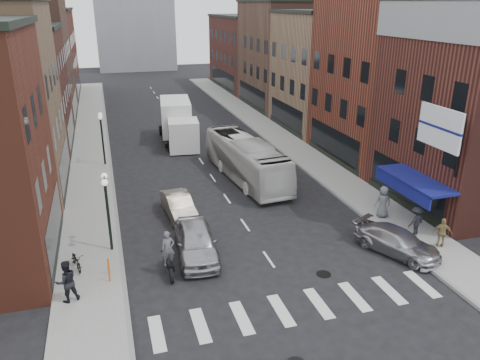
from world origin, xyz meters
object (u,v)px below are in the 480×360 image
ped_left_solo (66,281)px  curb_car (397,242)px  sedan_left_far (179,206)px  ped_right_b (442,233)px  transit_bus (246,159)px  parked_bicycle (76,260)px  ped_right_c (383,202)px  bike_rack (109,270)px  motorcycle_rider (168,255)px  streetlamp_near (107,199)px  ped_right_a (416,221)px  billboard_sign (441,129)px  streetlamp_far (102,129)px  box_truck (178,123)px  sedan_left_near (196,242)px

ped_left_solo → curb_car: bearing=160.2°
sedan_left_far → ped_right_b: bearing=-36.7°
transit_bus → parked_bicycle: size_ratio=6.82×
ped_right_c → bike_rack: bearing=18.9°
bike_rack → motorcycle_rider: motorcycle_rider is taller
streetlamp_near → ped_right_c: streetlamp_near is taller
bike_rack → ped_right_a: (15.96, -0.26, 0.41)m
bike_rack → ped_left_solo: bearing=-142.0°
sedan_left_far → ped_right_c: 11.94m
billboard_sign → transit_bus: size_ratio=0.35×
streetlamp_near → sedan_left_far: 5.63m
streetlamp_near → streetlamp_far: size_ratio=1.00×
motorcycle_rider → ped_right_b: 13.81m
transit_bus → ped_left_solo: transit_bus is taller
bike_rack → transit_bus: 14.68m
transit_bus → ped_right_a: size_ratio=6.57×
box_truck → sedan_left_near: size_ratio=1.81×
streetlamp_near → box_truck: 20.00m
ped_right_b → ped_right_c: bearing=-45.3°
streetlamp_far → parked_bicycle: streetlamp_far is taller
sedan_left_near → ped_right_c: ped_right_c is taller
curb_car → ped_right_a: 2.37m
billboard_sign → bike_rack: size_ratio=4.62×
curb_car → ped_right_b: bearing=-31.7°
ped_right_b → sedan_left_far: bearing=-0.5°
sedan_left_near → streetlamp_near: bearing=161.8°
transit_bus → parked_bicycle: transit_bus is taller
billboard_sign → sedan_left_near: (-11.95, 1.84, -5.31)m
billboard_sign → ped_right_a: 5.21m
box_truck → sedan_left_near: 20.69m
bike_rack → box_truck: (6.77, 21.55, 1.27)m
streetlamp_near → ped_left_solo: bearing=-115.2°
box_truck → curb_car: size_ratio=1.95×
streetlamp_far → motorcycle_rider: bearing=-81.7°
motorcycle_rider → ped_right_c: bearing=5.3°
sedan_left_far → ped_right_b: 14.50m
streetlamp_far → sedan_left_near: (4.04, -15.66, -2.09)m
sedan_left_near → ped_right_a: size_ratio=2.97×
motorcycle_rider → ped_right_c: size_ratio=1.18×
streetlamp_far → ped_right_c: size_ratio=2.18×
box_truck → transit_bus: 11.15m
motorcycle_rider → sedan_left_far: 6.43m
motorcycle_rider → bike_rack: bearing=168.9°
streetlamp_far → ped_left_solo: (-1.89, -18.02, -1.83)m
parked_bicycle → bike_rack: bearing=-57.0°
bike_rack → sedan_left_far: 7.30m
ped_left_solo → ped_right_a: 17.69m
parked_bicycle → ped_right_a: size_ratio=0.96×
bike_rack → streetlamp_far: bearing=89.3°
bike_rack → ped_right_b: ped_right_b is taller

